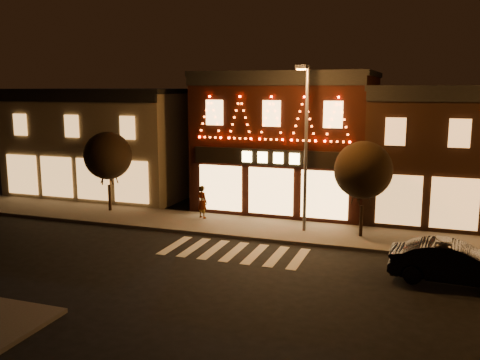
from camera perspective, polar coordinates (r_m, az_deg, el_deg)
The scene contains 10 objects.
ground at distance 20.66m, azimuth -4.49°, elevation -10.99°, with size 120.00×120.00×0.00m, color black.
sidewalk_far at distance 27.27m, azimuth 6.24°, elevation -5.60°, with size 44.00×4.00×0.15m, color #47423D.
building_left at distance 38.05m, azimuth -14.04°, elevation 4.11°, with size 12.20×8.28×7.30m.
building_pulp at distance 32.71m, azimuth 5.36°, elevation 4.32°, with size 10.20×8.34×8.30m.
building_right_a at distance 31.84m, azimuth 22.19°, elevation 2.74°, with size 9.20×8.28×7.50m.
streetlamp_mid at distance 26.16m, azimuth 7.10°, elevation 4.79°, with size 0.53×1.91×8.34m.
tree_left at distance 31.80m, azimuth -14.16°, elevation 2.58°, with size 2.81×2.81×4.70m.
tree_right at distance 26.08m, azimuth 13.24°, elevation 1.05°, with size 2.82×2.82×4.71m.
dark_sedan at distance 21.88m, azimuth 22.19°, elevation -8.34°, with size 1.66×4.77×1.57m, color black.
pedestrian at distance 29.48m, azimuth -4.12°, elevation -2.38°, with size 0.67×0.44×1.84m, color gray.
Camera 1 is at (7.87, -17.60, 7.41)m, focal length 39.28 mm.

